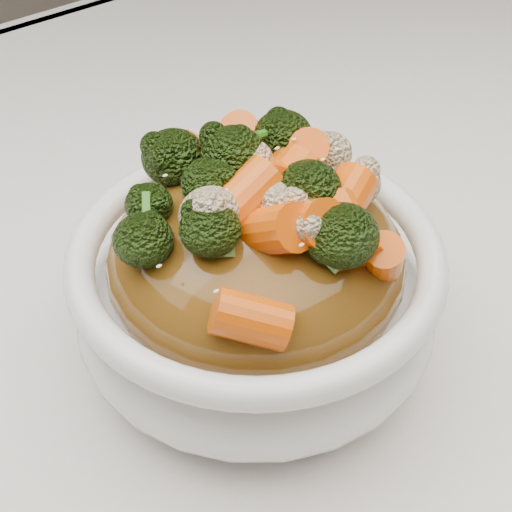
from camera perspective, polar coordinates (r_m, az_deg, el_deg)
tablecloth at (r=0.47m, az=-9.27°, el=-6.93°), size 1.20×0.80×0.04m
bowl at (r=0.42m, az=0.00°, el=-2.94°), size 0.25×0.25×0.08m
sauce_base at (r=0.40m, az=-0.00°, el=-0.28°), size 0.20×0.20×0.08m
carrots at (r=0.36m, az=-0.00°, el=6.16°), size 0.20×0.20×0.04m
broccoli at (r=0.36m, az=-0.00°, el=6.04°), size 0.20×0.20×0.04m
cauliflower at (r=0.37m, az=-0.00°, el=5.82°), size 0.20×0.20×0.03m
scallions at (r=0.36m, az=0.00°, el=6.27°), size 0.15×0.15×0.02m
sesame_seeds at (r=0.36m, az=-0.00°, el=6.27°), size 0.18×0.18×0.01m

